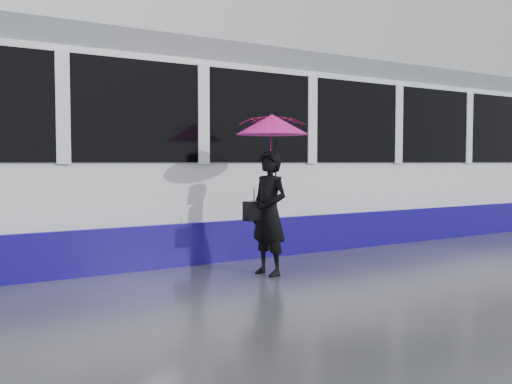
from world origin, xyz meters
TOP-DOWN VIEW (x-y plane):
  - ground at (0.00, 0.00)m, footprint 90.00×90.00m
  - rails at (0.00, 2.50)m, footprint 34.00×1.51m
  - tram at (2.74, 2.50)m, footprint 26.00×2.56m
  - woman at (0.61, 0.08)m, footprint 0.49×0.66m
  - umbrella at (0.66, 0.08)m, footprint 1.13×1.13m
  - handbag at (0.39, 0.10)m, footprint 0.31×0.18m

SIDE VIEW (x-z plane):
  - ground at x=0.00m, z-range 0.00..0.00m
  - rails at x=0.00m, z-range 0.00..0.02m
  - woman at x=0.61m, z-range 0.00..1.65m
  - handbag at x=0.39m, z-range 0.65..1.08m
  - tram at x=2.74m, z-range -0.04..3.31m
  - umbrella at x=0.66m, z-range 1.25..2.37m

